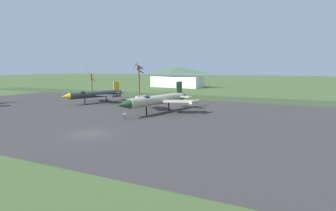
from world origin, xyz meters
name	(u,v)px	position (x,y,z in m)	size (l,w,h in m)	color
ground_plane	(89,134)	(0.00, 0.00, 0.00)	(600.00, 600.00, 0.00)	#425B2D
asphalt_apron	(148,115)	(0.00, 14.59, 0.03)	(109.19, 48.63, 0.05)	#383533
grass_verge_strip	(203,98)	(0.00, 44.90, 0.03)	(169.19, 12.00, 0.06)	#344827
jet_fighter_front_left	(157,100)	(0.33, 16.99, 2.42)	(13.28, 17.64, 5.37)	#B7B293
info_placard_front_left	(125,116)	(-1.28, 9.51, 0.67)	(0.64, 0.35, 1.03)	black
jet_fighter_rear_left	(94,94)	(-18.85, 23.07, 2.12)	(11.51, 14.71, 4.77)	#33383D
bare_tree_far_left	(91,81)	(-42.32, 48.86, 3.61)	(2.58, 2.32, 7.30)	brown
bare_tree_left_of_center	(139,77)	(-21.80, 47.07, 5.24)	(3.10, 2.77, 10.02)	brown
visitor_building	(177,77)	(-23.44, 80.72, 4.31)	(23.63, 10.87, 8.72)	silver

